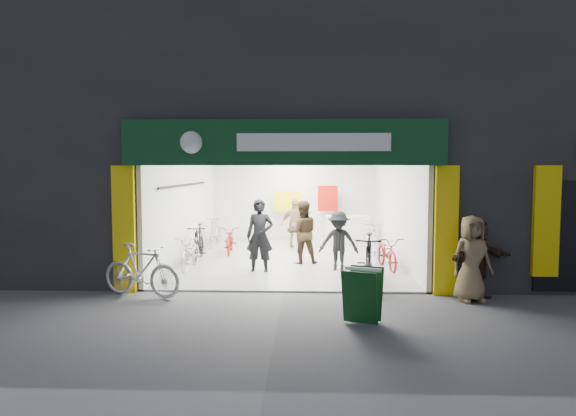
# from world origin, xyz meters

# --- Properties ---
(ground) EXTENTS (60.00, 60.00, 0.00)m
(ground) POSITION_xyz_m (0.00, 0.00, 0.00)
(ground) COLOR #56565B
(ground) RESTS_ON ground
(building) EXTENTS (17.00, 10.27, 8.00)m
(building) POSITION_xyz_m (0.91, 4.99, 4.31)
(building) COLOR #232326
(building) RESTS_ON ground
(bike_left_front) EXTENTS (0.61, 1.65, 0.86)m
(bike_left_front) POSITION_xyz_m (-2.44, 2.35, 0.43)
(bike_left_front) COLOR #A8A9AD
(bike_left_front) RESTS_ON ground
(bike_left_midfront) EXTENTS (0.58, 1.71, 1.01)m
(bike_left_midfront) POSITION_xyz_m (-2.50, 3.54, 0.51)
(bike_left_midfront) COLOR black
(bike_left_midfront) RESTS_ON ground
(bike_left_midback) EXTENTS (0.69, 1.65, 0.85)m
(bike_left_midback) POSITION_xyz_m (-1.80, 4.74, 0.42)
(bike_left_midback) COLOR maroon
(bike_left_midback) RESTS_ON ground
(bike_left_back) EXTENTS (0.53, 1.73, 1.03)m
(bike_left_back) POSITION_xyz_m (-2.50, 6.08, 0.52)
(bike_left_back) COLOR #A2A2A6
(bike_left_back) RESTS_ON ground
(bike_right_front) EXTENTS (0.79, 1.95, 1.14)m
(bike_right_front) POSITION_xyz_m (1.80, 0.60, 0.57)
(bike_right_front) COLOR black
(bike_right_front) RESTS_ON ground
(bike_right_mid) EXTENTS (0.75, 1.67, 0.85)m
(bike_right_mid) POSITION_xyz_m (2.50, 2.52, 0.42)
(bike_right_mid) COLOR maroon
(bike_right_mid) RESTS_ON ground
(bike_right_back) EXTENTS (0.71, 1.95, 1.14)m
(bike_right_back) POSITION_xyz_m (2.22, 3.71, 0.57)
(bike_right_back) COLOR silver
(bike_right_back) RESTS_ON ground
(parked_bike) EXTENTS (1.83, 1.04, 1.06)m
(parked_bike) POSITION_xyz_m (-2.80, -0.41, 0.53)
(parked_bike) COLOR silver
(parked_bike) RESTS_ON ground
(customer_a) EXTENTS (0.69, 0.48, 1.80)m
(customer_a) POSITION_xyz_m (-0.67, 1.98, 0.90)
(customer_a) COLOR black
(customer_a) RESTS_ON ground
(customer_b) EXTENTS (0.90, 0.74, 1.69)m
(customer_b) POSITION_xyz_m (0.36, 3.15, 0.85)
(customer_b) COLOR #352718
(customer_b) RESTS_ON ground
(customer_c) EXTENTS (1.05, 0.72, 1.50)m
(customer_c) POSITION_xyz_m (1.25, 2.17, 0.75)
(customer_c) COLOR black
(customer_c) RESTS_ON ground
(customer_d) EXTENTS (0.98, 0.52, 1.59)m
(customer_d) POSITION_xyz_m (0.12, 5.77, 0.80)
(customer_d) COLOR #9A7E59
(customer_d) RESTS_ON ground
(pedestrian_near) EXTENTS (0.91, 0.71, 1.65)m
(pedestrian_near) POSITION_xyz_m (3.61, -0.53, 0.83)
(pedestrian_near) COLOR #7E6849
(pedestrian_near) RESTS_ON ground
(pedestrian_far) EXTENTS (1.51, 1.10, 1.58)m
(pedestrian_far) POSITION_xyz_m (3.78, -0.33, 0.79)
(pedestrian_far) COLOR #352518
(pedestrian_far) RESTS_ON ground
(sandwich_board) EXTENTS (0.75, 0.76, 0.89)m
(sandwich_board) POSITION_xyz_m (1.39, -2.02, 0.49)
(sandwich_board) COLOR #0F3D16
(sandwich_board) RESTS_ON ground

